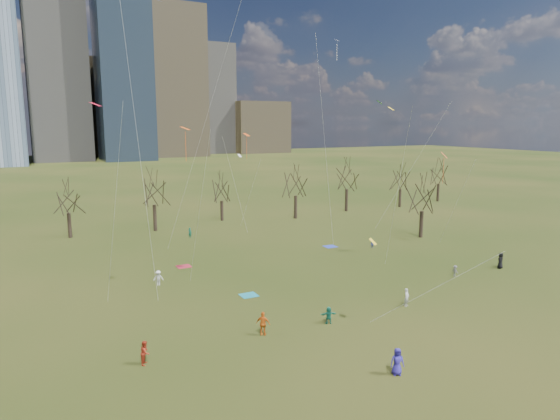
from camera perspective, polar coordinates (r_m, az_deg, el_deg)
name	(u,v)px	position (r m, az deg, el deg)	size (l,w,h in m)	color
ground	(342,308)	(45.66, 7.07, -11.02)	(500.00, 500.00, 0.00)	black
downtown_skyline	(69,71)	(247.72, -22.93, 14.40)	(212.50, 78.00, 118.00)	slate
bare_tree_row	(204,191)	(76.91, -8.74, 2.21)	(113.04, 29.80, 9.50)	black
blanket_teal	(249,295)	(48.44, -3.59, -9.69)	(1.60, 1.50, 0.03)	teal
blanket_navy	(330,246)	(67.03, 5.75, -4.17)	(1.60, 1.50, 0.03)	#2639B2
blanket_crimson	(184,266)	(58.66, -10.94, -6.35)	(1.60, 1.50, 0.03)	#AC2234
person_0	(397,362)	(34.81, 13.25, -16.50)	(0.89, 0.58, 1.82)	#3025A3
person_1	(407,297)	(46.80, 14.28, -9.65)	(0.60, 0.40, 1.66)	silver
person_2	(145,352)	(36.47, -15.15, -15.44)	(0.81, 0.63, 1.67)	#B02D19
person_3	(455,271)	(57.10, 19.37, -6.57)	(0.78, 0.45, 1.21)	slate
person_4	(263,324)	(39.55, -1.93, -12.85)	(1.11, 0.46, 1.89)	orange
person_5	(329,315)	(41.92, 5.58, -11.87)	(1.34, 0.43, 1.45)	#19745F
person_6	(501,261)	(61.92, 23.90, -5.31)	(0.89, 0.58, 1.83)	black
person_8	(372,244)	(66.91, 10.53, -3.87)	(0.50, 0.39, 1.02)	navy
person_9	(158,278)	(52.50, -13.73, -7.54)	(0.99, 0.57, 1.53)	silver
person_13	(190,233)	(72.94, -10.26, -2.55)	(0.53, 0.35, 1.45)	#176951
kites_airborne	(291,166)	(53.78, 1.30, 5.04)	(45.12, 44.67, 28.41)	#F55E14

